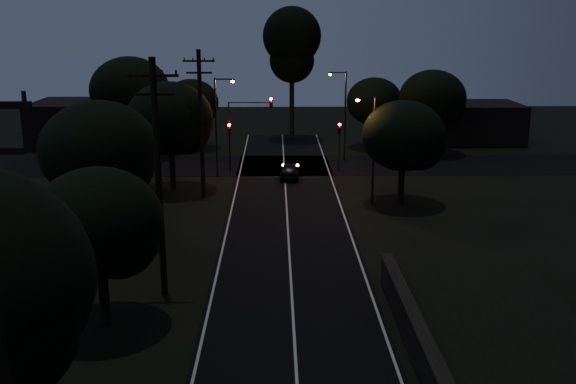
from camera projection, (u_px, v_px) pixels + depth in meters
name	position (u px, v px, depth m)	size (l,w,h in m)	color
road_surface	(286.00, 199.00, 45.94)	(60.00, 70.00, 0.03)	black
utility_pole_near	(0.00, 364.00, 12.24)	(2.20, 0.30, 12.00)	black
utility_pole_mid	(158.00, 176.00, 28.77)	(2.20, 0.30, 11.00)	black
utility_pole_far	(201.00, 122.00, 45.23)	(2.20, 0.30, 10.50)	black
tree_left_b	(102.00, 226.00, 26.09)	(5.37, 5.37, 6.82)	black
tree_left_c	(103.00, 153.00, 35.41)	(6.55, 6.55, 8.27)	black
tree_left_d	(173.00, 121.00, 47.05)	(6.40, 6.40, 8.12)	black
tree_far_nw	(193.00, 104.00, 62.71)	(5.38, 5.38, 6.81)	black
tree_far_w	(133.00, 92.00, 58.31)	(7.23, 7.23, 9.22)	black
tree_far_ne	(376.00, 103.00, 63.02)	(5.48, 5.48, 6.93)	black
tree_far_e	(435.00, 100.00, 60.04)	(6.24, 6.24, 7.91)	black
tree_right_a	(407.00, 138.00, 43.66)	(5.68, 5.68, 7.23)	black
tall_pine	(292.00, 44.00, 66.37)	(6.04, 6.04, 13.73)	black
building_left	(86.00, 123.00, 65.12)	(10.00, 8.00, 4.40)	black
building_right	(474.00, 122.00, 66.88)	(9.00, 7.00, 4.00)	black
signal_left	(230.00, 138.00, 53.66)	(0.28, 0.35, 4.10)	black
signal_right	(339.00, 138.00, 53.82)	(0.28, 0.35, 4.10)	black
signal_mast	(249.00, 120.00, 53.29)	(3.70, 0.35, 6.25)	black
streetlight_a	(218.00, 120.00, 51.25)	(1.66, 0.26, 8.00)	black
streetlight_b	(343.00, 110.00, 57.23)	(1.66, 0.26, 8.00)	black
streetlight_c	(371.00, 142.00, 43.82)	(1.46, 0.26, 7.50)	black
car	(290.00, 170.00, 51.84)	(1.51, 3.76, 1.28)	black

